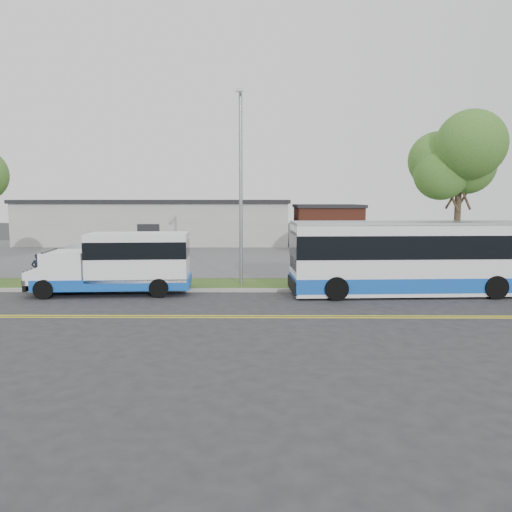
{
  "coord_description": "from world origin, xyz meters",
  "views": [
    {
      "loc": [
        3.94,
        -22.44,
        4.43
      ],
      "look_at": [
        3.77,
        2.22,
        1.6
      ],
      "focal_mm": 35.0,
      "sensor_mm": 36.0,
      "label": 1
    }
  ],
  "objects_px": {
    "tree_east": "(460,163)",
    "parked_car_a": "(78,255)",
    "shuttle_bus": "(123,261)",
    "transit_bus": "(422,258)",
    "parked_car_b": "(107,250)",
    "pedestrian": "(38,270)",
    "streetlight_near": "(241,183)"
  },
  "relations": [
    {
      "from": "pedestrian",
      "to": "parked_car_b",
      "type": "relative_size",
      "value": 0.37
    },
    {
      "from": "pedestrian",
      "to": "parked_car_a",
      "type": "bearing_deg",
      "value": -116.72
    },
    {
      "from": "shuttle_bus",
      "to": "pedestrian",
      "type": "xyz_separation_m",
      "value": [
        -4.74,
        1.57,
        -0.61
      ]
    },
    {
      "from": "shuttle_bus",
      "to": "parked_car_a",
      "type": "height_order",
      "value": "shuttle_bus"
    },
    {
      "from": "tree_east",
      "to": "shuttle_bus",
      "type": "relative_size",
      "value": 1.1
    },
    {
      "from": "shuttle_bus",
      "to": "parked_car_b",
      "type": "distance_m",
      "value": 13.65
    },
    {
      "from": "transit_bus",
      "to": "parked_car_b",
      "type": "height_order",
      "value": "transit_bus"
    },
    {
      "from": "streetlight_near",
      "to": "parked_car_a",
      "type": "bearing_deg",
      "value": 145.9
    },
    {
      "from": "transit_bus",
      "to": "pedestrian",
      "type": "relative_size",
      "value": 7.62
    },
    {
      "from": "transit_bus",
      "to": "parked_car_a",
      "type": "bearing_deg",
      "value": 150.8
    },
    {
      "from": "streetlight_near",
      "to": "transit_bus",
      "type": "relative_size",
      "value": 0.77
    },
    {
      "from": "pedestrian",
      "to": "shuttle_bus",
      "type": "bearing_deg",
      "value": 128.42
    },
    {
      "from": "shuttle_bus",
      "to": "tree_east",
      "type": "bearing_deg",
      "value": 3.6
    },
    {
      "from": "tree_east",
      "to": "transit_bus",
      "type": "height_order",
      "value": "tree_east"
    },
    {
      "from": "streetlight_near",
      "to": "pedestrian",
      "type": "height_order",
      "value": "streetlight_near"
    },
    {
      "from": "transit_bus",
      "to": "parked_car_b",
      "type": "relative_size",
      "value": 2.83
    },
    {
      "from": "tree_east",
      "to": "pedestrian",
      "type": "relative_size",
      "value": 5.15
    },
    {
      "from": "transit_bus",
      "to": "parked_car_b",
      "type": "bearing_deg",
      "value": 142.36
    },
    {
      "from": "shuttle_bus",
      "to": "parked_car_b",
      "type": "relative_size",
      "value": 1.74
    },
    {
      "from": "parked_car_b",
      "to": "tree_east",
      "type": "bearing_deg",
      "value": -18.47
    },
    {
      "from": "streetlight_near",
      "to": "transit_bus",
      "type": "xyz_separation_m",
      "value": [
        8.51,
        -2.13,
        -3.52
      ]
    },
    {
      "from": "streetlight_near",
      "to": "parked_car_b",
      "type": "xyz_separation_m",
      "value": [
        -10.11,
        10.73,
        -4.5
      ]
    },
    {
      "from": "pedestrian",
      "to": "parked_car_a",
      "type": "height_order",
      "value": "pedestrian"
    },
    {
      "from": "streetlight_near",
      "to": "pedestrian",
      "type": "xyz_separation_m",
      "value": [
        -10.18,
        -0.51,
        -4.32
      ]
    },
    {
      "from": "tree_east",
      "to": "streetlight_near",
      "type": "relative_size",
      "value": 0.88
    },
    {
      "from": "parked_car_a",
      "to": "parked_car_b",
      "type": "height_order",
      "value": "parked_car_a"
    },
    {
      "from": "parked_car_a",
      "to": "parked_car_b",
      "type": "relative_size",
      "value": 0.91
    },
    {
      "from": "tree_east",
      "to": "parked_car_a",
      "type": "xyz_separation_m",
      "value": [
        -22.11,
        7.25,
        -5.45
      ]
    },
    {
      "from": "pedestrian",
      "to": "tree_east",
      "type": "bearing_deg",
      "value": 148.79
    },
    {
      "from": "transit_bus",
      "to": "pedestrian",
      "type": "bearing_deg",
      "value": 172.03
    },
    {
      "from": "streetlight_near",
      "to": "shuttle_bus",
      "type": "distance_m",
      "value": 6.91
    },
    {
      "from": "shuttle_bus",
      "to": "transit_bus",
      "type": "distance_m",
      "value": 13.95
    }
  ]
}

